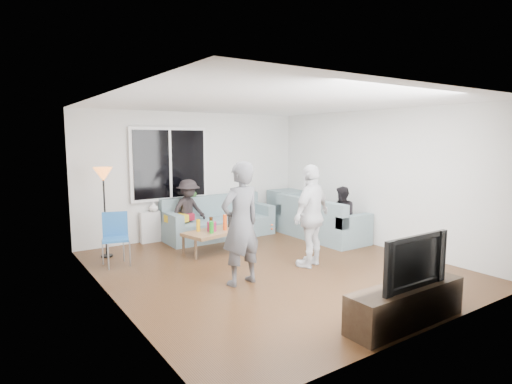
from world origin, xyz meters
TOP-DOWN VIEW (x-y plane):
  - floor at (0.00, 0.00)m, footprint 5.00×5.50m
  - ceiling at (0.00, 0.00)m, footprint 5.00×5.50m
  - wall_back at (0.00, 2.77)m, footprint 5.00×0.04m
  - wall_front at (0.00, -2.77)m, footprint 5.00×0.04m
  - wall_left at (-2.52, 0.00)m, footprint 0.04×5.50m
  - wall_right at (2.52, 0.00)m, footprint 0.04×5.50m
  - window_frame at (-0.60, 2.69)m, footprint 1.62×0.06m
  - window_glass at (-0.60, 2.65)m, footprint 1.50×0.02m
  - window_mullion at (-0.60, 2.64)m, footprint 0.05×0.03m
  - radiator at (-0.60, 2.65)m, footprint 1.30×0.12m
  - potted_plant at (-0.14, 2.62)m, footprint 0.22×0.19m
  - vase at (-0.99, 2.62)m, footprint 0.19×0.19m
  - sofa_back_section at (0.30, 2.27)m, footprint 2.30×0.85m
  - sofa_right_section at (2.02, 1.01)m, footprint 2.00×0.85m
  - sofa_corner at (2.24, 2.27)m, footprint 0.85×0.85m
  - cushion_yellow at (-0.67, 2.25)m, footprint 0.41×0.35m
  - cushion_red at (-0.47, 2.33)m, footprint 0.40×0.35m
  - coffee_table at (-0.34, 1.30)m, footprint 1.21×0.83m
  - pitcher at (-0.39, 1.30)m, footprint 0.17×0.17m
  - side_chair at (-2.05, 1.48)m, footprint 0.49×0.49m
  - floor_lamp at (-2.05, 2.09)m, footprint 0.32×0.32m
  - player_left at (-0.82, -0.38)m, footprint 0.68×0.48m
  - player_right at (0.57, -0.29)m, footprint 1.05×0.70m
  - spectator_right at (2.02, 0.43)m, footprint 0.54×0.63m
  - spectator_back at (-0.38, 2.30)m, footprint 0.90×0.66m
  - tv_console at (0.03, -2.50)m, footprint 1.60×0.40m
  - television at (0.03, -2.50)m, footprint 1.03×0.13m
  - bottle_e at (0.04, 1.40)m, footprint 0.07×0.07m
  - bottle_d at (-0.15, 1.24)m, footprint 0.07×0.07m
  - bottle_b at (-0.48, 1.14)m, footprint 0.08×0.08m
  - bottle_c at (-0.32, 1.46)m, footprint 0.07×0.07m
  - bottle_a at (-0.60, 1.42)m, footprint 0.07×0.07m

SIDE VIEW (x-z plane):
  - floor at x=0.00m, z-range -0.04..0.00m
  - coffee_table at x=-0.34m, z-range 0.00..0.40m
  - tv_console at x=0.03m, z-range 0.00..0.44m
  - radiator at x=-0.60m, z-range 0.00..0.62m
  - sofa_back_section at x=0.30m, z-range 0.00..0.85m
  - sofa_right_section at x=2.02m, z-range 0.00..0.85m
  - sofa_corner at x=2.24m, z-range 0.00..0.85m
  - side_chair at x=-2.05m, z-range 0.00..0.86m
  - pitcher at x=-0.39m, z-range 0.40..0.57m
  - bottle_a at x=-0.60m, z-range 0.40..0.62m
  - bottle_b at x=-0.48m, z-range 0.40..0.62m
  - bottle_e at x=0.04m, z-range 0.40..0.62m
  - cushion_yellow at x=-0.67m, z-range 0.44..0.58m
  - cushion_red at x=-0.47m, z-range 0.45..0.57m
  - bottle_c at x=-0.32m, z-range 0.40..0.62m
  - bottle_d at x=-0.15m, z-range 0.40..0.69m
  - spectator_right at x=2.02m, z-range 0.00..1.13m
  - spectator_back at x=-0.38m, z-range 0.00..1.25m
  - vase at x=-0.99m, z-range 0.62..0.80m
  - television at x=0.03m, z-range 0.44..1.03m
  - floor_lamp at x=-2.05m, z-range 0.00..1.56m
  - potted_plant at x=-0.14m, z-range 0.62..0.96m
  - player_right at x=0.57m, z-range 0.00..1.65m
  - player_left at x=-0.82m, z-range 0.00..1.75m
  - wall_back at x=0.00m, z-range 0.00..2.60m
  - wall_front at x=0.00m, z-range 0.00..2.60m
  - wall_left at x=-2.52m, z-range 0.00..2.60m
  - wall_right at x=2.52m, z-range 0.00..2.60m
  - window_frame at x=-0.60m, z-range 0.81..2.29m
  - window_glass at x=-0.60m, z-range 0.88..2.23m
  - window_mullion at x=-0.60m, z-range 0.88..2.23m
  - ceiling at x=0.00m, z-range 2.60..2.64m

